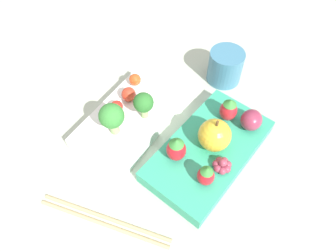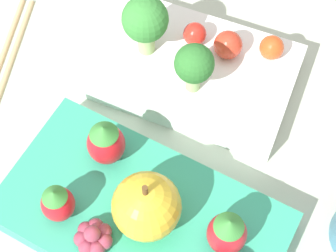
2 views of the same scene
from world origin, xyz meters
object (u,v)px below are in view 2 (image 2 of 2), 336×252
strawberry_0 (227,233)px  strawberry_1 (57,203)px  grape_cluster (93,237)px  bento_box_fruit (142,219)px  strawberry_2 (106,142)px  cherry_tomato_0 (272,48)px  cherry_tomato_2 (228,45)px  apple (147,206)px  cherry_tomato_1 (192,33)px  bento_box_savoury (190,70)px  broccoli_floret_1 (194,65)px  broccoli_floret_0 (145,21)px

strawberry_0 → strawberry_1: 0.13m
grape_cluster → bento_box_fruit: bearing=50.7°
bento_box_fruit → grape_cluster: grape_cluster is taller
strawberry_1 → strawberry_2: size_ratio=0.84×
cherry_tomato_0 → cherry_tomato_2: bearing=-163.4°
cherry_tomato_2 → apple: size_ratio=0.42×
bento_box_fruit → cherry_tomato_2: 0.18m
cherry_tomato_1 → cherry_tomato_0: bearing=5.9°
bento_box_fruit → cherry_tomato_0: size_ratio=10.84×
cherry_tomato_2 → apple: bearing=-94.8°
cherry_tomato_0 → strawberry_2: size_ratio=0.47×
cherry_tomato_0 → cherry_tomato_1: bearing=-174.1°
bento_box_fruit → bento_box_savoury: bearing=92.9°
broccoli_floret_1 → cherry_tomato_2: bearing=67.4°
strawberry_2 → broccoli_floret_0: bearing=93.6°
cherry_tomato_0 → cherry_tomato_1: same height
bento_box_fruit → strawberry_2: size_ratio=5.09×
bento_box_fruit → strawberry_2: (-0.04, 0.04, 0.04)m
apple → grape_cluster: (-0.03, -0.03, -0.02)m
cherry_tomato_0 → cherry_tomato_2: 0.04m
broccoli_floret_0 → strawberry_1: bearing=-93.1°
cherry_tomato_0 → grape_cluster: 0.23m
bento_box_savoury → bento_box_fruit: same height
broccoli_floret_0 → strawberry_1: broccoli_floret_0 is taller
broccoli_floret_1 → apple: apple is taller
bento_box_fruit → cherry_tomato_2: (0.02, 0.17, 0.03)m
broccoli_floret_1 → cherry_tomato_1: size_ratio=2.43×
bento_box_savoury → apple: size_ratio=3.27×
bento_box_savoury → broccoli_floret_1: (0.01, -0.03, 0.05)m
cherry_tomato_1 → grape_cluster: size_ratio=0.72×
bento_box_fruit → grape_cluster: 0.05m
broccoli_floret_1 → cherry_tomato_2: (0.02, 0.05, -0.02)m
bento_box_savoury → cherry_tomato_0: (0.07, 0.03, 0.03)m
cherry_tomato_0 → grape_cluster: same height
cherry_tomato_0 → cherry_tomato_2: size_ratio=0.85×
broccoli_floret_0 → grape_cluster: size_ratio=2.09×
broccoli_floret_1 → strawberry_0: broccoli_floret_1 is taller
bento_box_savoury → cherry_tomato_1: cherry_tomato_1 is taller
broccoli_floret_0 → strawberry_1: size_ratio=1.57×
bento_box_fruit → cherry_tomato_1: bearing=94.6°
apple → strawberry_1: 0.07m
bento_box_fruit → broccoli_floret_1: size_ratio=4.60×
broccoli_floret_0 → cherry_tomato_2: 0.08m
apple → broccoli_floret_0: bearing=110.2°
cherry_tomato_1 → strawberry_1: strawberry_1 is taller
broccoli_floret_1 → cherry_tomato_0: broccoli_floret_1 is taller
cherry_tomato_0 → strawberry_0: (0.01, -0.19, 0.01)m
strawberry_1 → bento_box_savoury: bearing=73.0°
bento_box_savoury → apple: 0.16m
cherry_tomato_1 → strawberry_0: 0.20m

